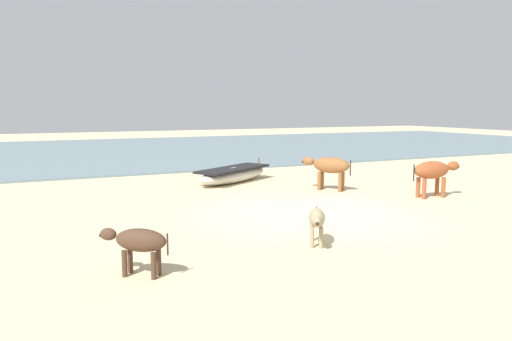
# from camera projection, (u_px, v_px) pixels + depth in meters

# --- Properties ---
(ground) EXTENTS (80.00, 80.00, 0.00)m
(ground) POSITION_uv_depth(u_px,v_px,m) (312.00, 212.00, 10.99)
(ground) COLOR beige
(sea_water) EXTENTS (60.00, 20.00, 0.08)m
(sea_water) POSITION_uv_depth(u_px,v_px,m) (151.00, 150.00, 26.94)
(sea_water) COLOR slate
(sea_water) RESTS_ON ground
(fishing_boat_1) EXTENTS (3.36, 2.59, 0.68)m
(fishing_boat_1) POSITION_uv_depth(u_px,v_px,m) (233.00, 174.00, 15.40)
(fishing_boat_1) COLOR beige
(fishing_boat_1) RESTS_ON ground
(cow_adult_rust) EXTENTS (1.56, 0.53, 1.01)m
(cow_adult_rust) POSITION_uv_depth(u_px,v_px,m) (433.00, 171.00, 12.72)
(cow_adult_rust) COLOR #9E4C28
(cow_adult_rust) RESTS_ON ground
(calf_near_dark) EXTENTS (0.97, 0.83, 0.71)m
(calf_near_dark) POSITION_uv_depth(u_px,v_px,m) (138.00, 242.00, 6.78)
(calf_near_dark) COLOR #4C3323
(calf_near_dark) RESTS_ON ground
(calf_far_dun) EXTENTS (0.69, 0.94, 0.66)m
(calf_far_dun) POSITION_uv_depth(u_px,v_px,m) (317.00, 219.00, 8.31)
(calf_far_dun) COLOR tan
(calf_far_dun) RESTS_ON ground
(cow_second_adult_brown) EXTENTS (1.14, 1.38, 1.00)m
(cow_second_adult_brown) POSITION_uv_depth(u_px,v_px,m) (329.00, 166.00, 13.84)
(cow_second_adult_brown) COLOR brown
(cow_second_adult_brown) RESTS_ON ground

